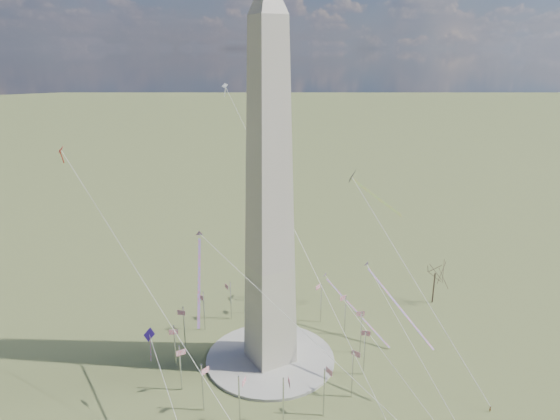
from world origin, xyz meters
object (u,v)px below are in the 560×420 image
tree_near (435,271)px  person_east (490,409)px  kite_delta_black (355,179)px  washington_monument (269,196)px

tree_near → person_east: tree_near is taller
person_east → kite_delta_black: (4.42, 60.72, 42.99)m
tree_near → person_east: (-29.17, -46.21, -11.03)m
washington_monument → tree_near: washington_monument is taller
kite_delta_black → washington_monument: bearing=-28.1°
person_east → tree_near: bearing=-146.9°
person_east → kite_delta_black: 74.53m
tree_near → washington_monument: bearing=-179.1°
person_east → kite_delta_black: kite_delta_black is taller
tree_near → kite_delta_black: (-24.75, 14.50, 31.96)m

